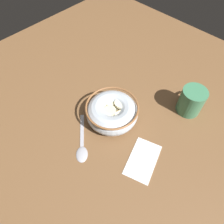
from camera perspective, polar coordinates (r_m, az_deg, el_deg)
ground_plane at (r=63.04cm, az=0.00°, el=-2.12°), size 118.52×118.52×2.00cm
cereal_bowl at (r=59.68cm, az=-0.02°, el=0.07°), size 15.25×15.25×5.73cm
spoon at (r=57.49cm, az=-8.34°, el=-9.71°), size 11.65×12.69×0.80cm
coffee_mug at (r=65.15cm, az=21.12°, el=2.95°), size 9.91×7.17×8.37cm
folded_napkin at (r=56.28cm, az=8.49°, el=-12.90°), size 13.19×10.26×0.30cm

